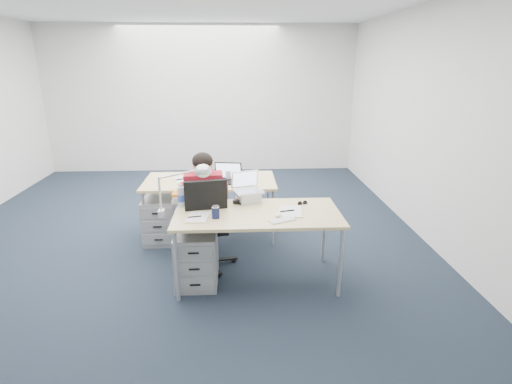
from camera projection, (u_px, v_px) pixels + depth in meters
floor at (182, 244)px, 4.87m from camera, size 7.00×7.00×0.00m
room at (173, 100)px, 4.34m from camera, size 6.02×7.02×2.80m
desk_near at (257, 217)px, 3.87m from camera, size 1.60×0.80×0.73m
desk_far at (210, 184)px, 4.92m from camera, size 1.60×0.80×0.73m
office_chair at (206, 242)px, 4.25m from camera, size 0.75×0.75×1.02m
seated_person at (205, 207)px, 4.31m from camera, size 0.41×0.70×1.24m
drawer_pedestal_near at (197, 257)px, 3.95m from camera, size 0.40×0.50×0.55m
drawer_pedestal_far at (162, 219)px, 4.90m from camera, size 0.40×0.50×0.55m
silver_laptop at (249, 188)px, 4.10m from camera, size 0.34×0.30×0.30m
wireless_keyboard at (282, 220)px, 3.65m from camera, size 0.26×0.19×0.01m
computer_mouse at (278, 215)px, 3.74m from camera, size 0.07×0.10×0.03m
headphones at (243, 201)px, 4.12m from camera, size 0.28×0.25×0.04m
can_koozie at (216, 212)px, 3.70m from camera, size 0.08×0.08×0.12m
water_bottle at (181, 195)px, 3.97m from camera, size 0.09×0.09×0.23m
bear_figurine at (201, 196)px, 4.07m from camera, size 0.09×0.08×0.16m
book_stack at (183, 197)px, 4.14m from camera, size 0.23×0.17×0.10m
cordless_phone at (211, 198)px, 4.03m from camera, size 0.04×0.03×0.14m
papers_left at (197, 218)px, 3.71m from camera, size 0.21×0.29×0.01m
papers_right at (289, 212)px, 3.85m from camera, size 0.24×0.32×0.01m
sunglasses at (302, 203)px, 4.07m from camera, size 0.12×0.09×0.03m
desk_lamp at (177, 190)px, 3.68m from camera, size 0.47×0.19×0.52m
dark_laptop at (227, 173)px, 4.77m from camera, size 0.38×0.37×0.24m
far_cup at (229, 175)px, 4.92m from camera, size 0.10×0.10×0.11m
far_papers at (184, 180)px, 4.89m from camera, size 0.32×0.39×0.01m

